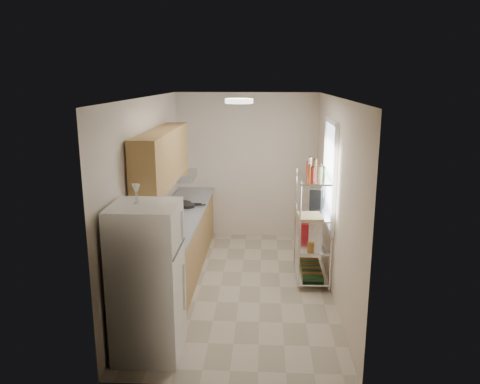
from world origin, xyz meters
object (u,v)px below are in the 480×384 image
at_px(refrigerator, 147,281).
at_px(cutting_board, 310,216).
at_px(rice_cooker, 173,212).
at_px(frying_pan_large, 183,204).
at_px(espresso_machine, 317,196).

relative_size(refrigerator, cutting_board, 4.04).
xyz_separation_m(refrigerator, rice_cooker, (-0.10, 1.88, 0.19)).
bearing_deg(frying_pan_large, espresso_machine, -8.78).
bearing_deg(cutting_board, espresso_machine, 76.30).
bearing_deg(cutting_board, frying_pan_large, 153.87).
height_order(frying_pan_large, espresso_machine, espresso_machine).
distance_m(refrigerator, cutting_board, 2.50).
distance_m(refrigerator, rice_cooker, 1.89).
height_order(cutting_board, espresso_machine, espresso_machine).
bearing_deg(refrigerator, cutting_board, 43.29).
bearing_deg(rice_cooker, frying_pan_large, 88.67).
relative_size(frying_pan_large, cutting_board, 0.64).
bearing_deg(espresso_machine, rice_cooker, -153.82).
bearing_deg(espresso_machine, frying_pan_large, -174.77).
height_order(rice_cooker, cutting_board, rice_cooker).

